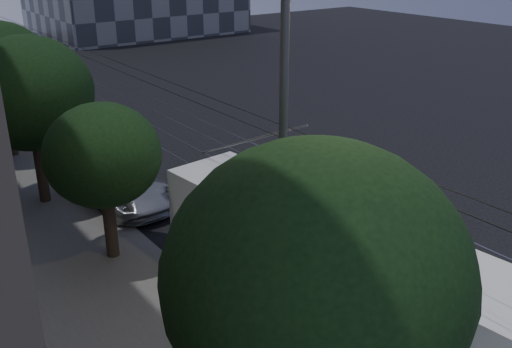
{
  "coord_description": "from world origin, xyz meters",
  "views": [
    {
      "loc": [
        -12.84,
        -12.03,
        10.4
      ],
      "look_at": [
        -1.15,
        3.87,
        2.32
      ],
      "focal_mm": 40.0,
      "sensor_mm": 36.0,
      "label": 1
    }
  ],
  "objects": [
    {
      "name": "trolleybus",
      "position": [
        -2.9,
        -2.27,
        1.81
      ],
      "size": [
        4.0,
        13.23,
        5.63
      ],
      "rotation": [
        0.0,
        0.0,
        0.1
      ],
      "color": "white",
      "rests_on": "ground"
    },
    {
      "name": "tree_0",
      "position": [
        -7.0,
        -5.83,
        4.99
      ],
      "size": [
        5.43,
        5.43,
        7.44
      ],
      "color": "#31261B",
      "rests_on": "ground"
    },
    {
      "name": "car_white_b",
      "position": [
        -4.27,
        23.21,
        0.76
      ],
      "size": [
        3.52,
        5.64,
        1.52
      ],
      "primitive_type": "imported",
      "rotation": [
        0.0,
        0.0,
        0.28
      ],
      "color": "silver",
      "rests_on": "ground"
    },
    {
      "name": "tree_2",
      "position": [
        -7.0,
        11.08,
        4.8
      ],
      "size": [
        5.07,
        5.07,
        7.1
      ],
      "color": "#31261B",
      "rests_on": "ground"
    },
    {
      "name": "tram_rails",
      "position": [
        2.5,
        20.0,
        0.01
      ],
      "size": [
        4.52,
        90.0,
        0.02
      ],
      "color": "#929199",
      "rests_on": "ground"
    },
    {
      "name": "car_white_c",
      "position": [
        -3.3,
        26.18,
        0.72
      ],
      "size": [
        2.62,
        4.6,
        1.44
      ],
      "primitive_type": "imported",
      "rotation": [
        0.0,
        0.0,
        -0.27
      ],
      "color": "#B2B2B6",
      "rests_on": "ground"
    },
    {
      "name": "streetlamp_far",
      "position": [
        -4.79,
        23.81,
        6.02
      ],
      "size": [
        2.42,
        0.44,
        9.99
      ],
      "color": "#58585B",
      "rests_on": "ground"
    },
    {
      "name": "pickup_silver",
      "position": [
        -4.3,
        9.27,
        0.85
      ],
      "size": [
        2.97,
        6.18,
        1.7
      ],
      "primitive_type": "imported",
      "rotation": [
        0.0,
        0.0,
        0.02
      ],
      "color": "#A1A3A9",
      "rests_on": "ground"
    },
    {
      "name": "overhead_wires",
      "position": [
        -4.97,
        20.0,
        3.47
      ],
      "size": [
        2.23,
        90.0,
        6.0
      ],
      "color": "black",
      "rests_on": "ground"
    },
    {
      "name": "streetlamp_near",
      "position": [
        -4.77,
        -2.66,
        6.64
      ],
      "size": [
        2.66,
        0.44,
        11.13
      ],
      "color": "#58585B",
      "rests_on": "ground"
    },
    {
      "name": "ground",
      "position": [
        0.0,
        0.0,
        0.0
      ],
      "size": [
        120.0,
        120.0,
        0.0
      ],
      "primitive_type": "plane",
      "color": "black",
      "rests_on": "ground"
    },
    {
      "name": "car_white_a",
      "position": [
        -3.89,
        16.93,
        0.62
      ],
      "size": [
        2.04,
        3.81,
        1.23
      ],
      "primitive_type": "imported",
      "rotation": [
        0.0,
        0.0,
        -0.17
      ],
      "color": "silver",
      "rests_on": "ground"
    },
    {
      "name": "tree_3",
      "position": [
        -6.5,
        17.77,
        4.66
      ],
      "size": [
        4.98,
        4.98,
        6.91
      ],
      "color": "#31261B",
      "rests_on": "ground"
    },
    {
      "name": "tree_1",
      "position": [
        -6.52,
        5.06,
        3.88
      ],
      "size": [
        3.86,
        3.86,
        5.64
      ],
      "color": "#31261B",
      "rests_on": "ground"
    }
  ]
}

